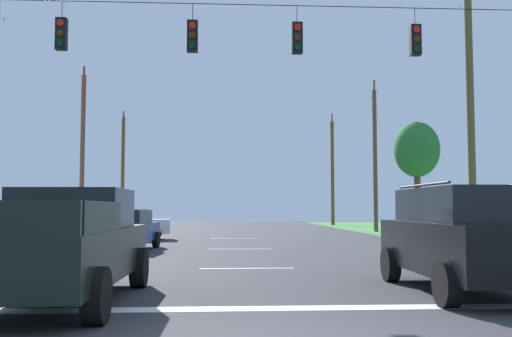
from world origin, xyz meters
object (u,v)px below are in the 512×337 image
Objects in this scene: distant_car_oncoming at (125,229)px; pickup_truck at (64,245)px; utility_pole_distant_left at (123,169)px; distant_car_crossing_white at (127,224)px; tree_roadside_right at (417,151)px; utility_pole_distant_right at (82,151)px; utility_pole_far_right at (375,156)px; overhead_signal_span at (240,108)px; utility_pole_near_left at (332,171)px; utility_pole_mid_right at (471,114)px; suv_black at (465,236)px.

pickup_truck is at bearing -85.18° from distant_car_oncoming.
pickup_truck is at bearing -81.36° from utility_pole_distant_left.
distant_car_crossing_white and distant_car_oncoming have the same top height.
tree_roadside_right is (16.42, 4.44, 4.24)m from distant_car_crossing_white.
utility_pole_far_right is at bearing -0.73° from utility_pole_distant_right.
overhead_signal_span is 1.78× the size of utility_pole_near_left.
utility_pole_mid_right reaches higher than distant_car_crossing_white.
overhead_signal_span is 22.59m from utility_pole_far_right.
distant_car_crossing_white is at bearing 159.02° from utility_pole_mid_right.
utility_pole_near_left is at bearing 95.07° from tree_roadside_right.
utility_pole_distant_left is at bearing 100.15° from distant_car_oncoming.
pickup_truck is at bearing -134.89° from utility_pole_mid_right.
pickup_truck is 11.94m from distant_car_oncoming.
utility_pole_distant_right is at bearing 103.24° from pickup_truck.
utility_pole_mid_right is 14.08m from utility_pole_far_right.
distant_car_crossing_white is (-9.43, 18.27, -0.27)m from suv_black.
distant_car_oncoming is (1.11, -7.05, 0.00)m from distant_car_crossing_white.
utility_pole_mid_right is (5.76, 12.45, 4.45)m from suv_black.
utility_pole_distant_right is (-19.25, 0.25, 0.27)m from utility_pole_far_right.
pickup_truck is 0.53× the size of utility_pole_near_left.
tree_roadside_right is (20.76, -4.05, -0.28)m from utility_pole_distant_right.
suv_black is (7.31, 0.68, 0.09)m from pickup_truck.
utility_pole_far_right is (13.80, 15.29, 4.24)m from distant_car_oncoming.
overhead_signal_span is 1.78× the size of utility_pole_distant_left.
tree_roadside_right is (11.12, 16.64, 0.48)m from overhead_signal_span.
utility_pole_near_left is at bearing 65.16° from distant_car_oncoming.
utility_pole_mid_right is 1.12× the size of utility_pole_far_right.
utility_pole_mid_right is at bearing 32.82° from overhead_signal_span.
overhead_signal_span is 22.83m from utility_pole_distant_right.
pickup_truck is at bearing -121.45° from tree_roadside_right.
distant_car_crossing_white is 7.14m from distant_car_oncoming.
utility_pole_near_left reaches higher than overhead_signal_span.
tree_roadside_right is (14.30, 23.39, 4.06)m from pickup_truck.
utility_pole_mid_right reaches higher than utility_pole_far_right.
overhead_signal_span is 7.63m from distant_car_oncoming.
overhead_signal_span reaches higher than tree_roadside_right.
overhead_signal_span is at bearing -50.85° from distant_car_oncoming.
distant_car_crossing_white is 17.53m from tree_roadside_right.
overhead_signal_span is at bearing 64.72° from pickup_truck.
tree_roadside_right reaches higher than pickup_truck.
distant_car_oncoming is 0.41× the size of utility_pole_distant_right.
tree_roadside_right is (15.31, 11.49, 4.24)m from distant_car_oncoming.
utility_pole_mid_right reaches higher than utility_pole_distant_left.
overhead_signal_span is 2.71× the size of tree_roadside_right.
tree_roadside_right reaches higher than suv_black.
overhead_signal_span reaches higher than suv_black.
utility_pole_mid_right is 34.32m from utility_pole_distant_left.
utility_pole_mid_right is 10.35m from tree_roadside_right.
tree_roadside_right is at bearing 83.15° from utility_pole_mid_right.
utility_pole_distant_left is (-19.09, 14.26, -0.01)m from utility_pole_far_right.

